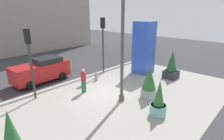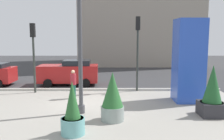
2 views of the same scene
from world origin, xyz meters
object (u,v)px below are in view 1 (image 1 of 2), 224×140
at_px(potted_plant_curbside, 172,66).
at_px(pedestrian_by_curb, 83,80).
at_px(potted_plant_near_left, 159,102).
at_px(car_passing_lane, 41,70).
at_px(traffic_light_corner, 29,53).
at_px(lamp_post, 122,45).
at_px(art_pillar_blue, 144,48).
at_px(fire_hydrant, 96,76).
at_px(potted_plant_mid_plaza, 149,83).
at_px(traffic_light_far_side, 103,37).

xyz_separation_m(potted_plant_curbside, pedestrian_by_curb, (-7.03, 3.23, -0.10)).
distance_m(potted_plant_near_left, car_passing_lane, 9.83).
bearing_deg(traffic_light_corner, potted_plant_near_left, -62.77).
xyz_separation_m(lamp_post, art_pillar_blue, (5.89, 2.28, -1.29)).
bearing_deg(potted_plant_near_left, pedestrian_by_curb, 98.63).
xyz_separation_m(fire_hydrant, traffic_light_corner, (-5.06, 0.55, 2.73)).
bearing_deg(potted_plant_near_left, potted_plant_mid_plaza, 45.80).
height_order(art_pillar_blue, potted_plant_mid_plaza, art_pillar_blue).
xyz_separation_m(potted_plant_mid_plaza, fire_hydrant, (-0.12, 4.99, -0.68)).
height_order(potted_plant_mid_plaza, fire_hydrant, potted_plant_mid_plaza).
xyz_separation_m(traffic_light_far_side, traffic_light_corner, (-6.88, -0.45, -0.28)).
distance_m(potted_plant_curbside, traffic_light_corner, 11.18).
distance_m(car_passing_lane, pedestrian_by_curb, 4.32).
bearing_deg(potted_plant_near_left, traffic_light_corner, 117.23).
bearing_deg(traffic_light_far_side, lamp_post, -123.33).
xyz_separation_m(traffic_light_far_side, pedestrian_by_curb, (-4.05, -2.09, -2.40)).
distance_m(traffic_light_corner, car_passing_lane, 3.82).
height_order(potted_plant_curbside, car_passing_lane, potted_plant_curbside).
bearing_deg(lamp_post, traffic_light_far_side, 56.67).
distance_m(art_pillar_blue, potted_plant_mid_plaza, 5.65).
height_order(potted_plant_near_left, car_passing_lane, potted_plant_near_left).
distance_m(art_pillar_blue, potted_plant_curbside, 3.00).
bearing_deg(potted_plant_mid_plaza, potted_plant_curbside, 8.06).
relative_size(potted_plant_curbside, traffic_light_far_side, 0.48).
height_order(lamp_post, car_passing_lane, lamp_post).
relative_size(traffic_light_far_side, car_passing_lane, 1.11).
xyz_separation_m(potted_plant_curbside, car_passing_lane, (-7.99, 7.44, -0.10)).
bearing_deg(car_passing_lane, art_pillar_blue, -31.82).
height_order(traffic_light_far_side, pedestrian_by_curb, traffic_light_far_side).
height_order(art_pillar_blue, traffic_light_corner, art_pillar_blue).
xyz_separation_m(art_pillar_blue, pedestrian_by_curb, (-6.70, 0.54, -1.38)).
bearing_deg(potted_plant_near_left, potted_plant_curbside, 19.75).
relative_size(potted_plant_near_left, fire_hydrant, 2.80).
height_order(art_pillar_blue, pedestrian_by_curb, art_pillar_blue).
height_order(potted_plant_near_left, pedestrian_by_curb, potted_plant_near_left).
height_order(potted_plant_near_left, fire_hydrant, potted_plant_near_left).
height_order(fire_hydrant, traffic_light_corner, traffic_light_corner).
bearing_deg(fire_hydrant, art_pillar_blue, -20.11).
distance_m(lamp_post, art_pillar_blue, 6.44).
bearing_deg(lamp_post, potted_plant_mid_plaza, -34.89).
bearing_deg(traffic_light_far_side, fire_hydrant, -151.27).
distance_m(potted_plant_curbside, pedestrian_by_curb, 7.74).
relative_size(art_pillar_blue, potted_plant_near_left, 2.25).
bearing_deg(potted_plant_curbside, potted_plant_near_left, -160.25).
bearing_deg(pedestrian_by_curb, potted_plant_near_left, -81.37).
bearing_deg(potted_plant_near_left, art_pillar_blue, 39.93).
relative_size(potted_plant_mid_plaza, pedestrian_by_curb, 1.26).
bearing_deg(lamp_post, car_passing_lane, 104.15).
bearing_deg(car_passing_lane, potted_plant_curbside, -42.98).
height_order(potted_plant_mid_plaza, pedestrian_by_curb, potted_plant_mid_plaza).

